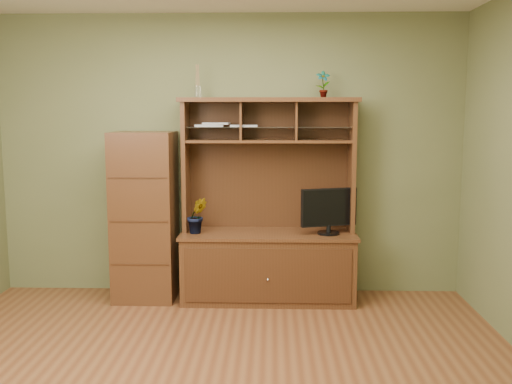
{
  "coord_description": "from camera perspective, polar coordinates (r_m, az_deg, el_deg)",
  "views": [
    {
      "loc": [
        0.42,
        -3.54,
        1.76
      ],
      "look_at": [
        0.28,
        1.2,
        1.1
      ],
      "focal_mm": 40.0,
      "sensor_mm": 36.0,
      "label": 1
    }
  ],
  "objects": [
    {
      "name": "room",
      "position": [
        3.59,
        -5.03,
        1.32
      ],
      "size": [
        4.54,
        4.04,
        2.74
      ],
      "color": "brown",
      "rests_on": "ground"
    },
    {
      "name": "media_hutch",
      "position": [
        5.41,
        1.23,
        -5.33
      ],
      "size": [
        1.66,
        0.61,
        1.9
      ],
      "color": "#432413",
      "rests_on": "room"
    },
    {
      "name": "monitor",
      "position": [
        5.28,
        7.3,
        -1.81
      ],
      "size": [
        0.52,
        0.21,
        0.42
      ],
      "rotation": [
        0.0,
        0.0,
        0.31
      ],
      "color": "black",
      "rests_on": "media_hutch"
    },
    {
      "name": "orchid_plant",
      "position": [
        5.31,
        -5.91,
        -2.35
      ],
      "size": [
        0.22,
        0.19,
        0.34
      ],
      "primitive_type": "imported",
      "rotation": [
        0.0,
        0.0,
        0.26
      ],
      "color": "#31561D",
      "rests_on": "media_hutch"
    },
    {
      "name": "top_plant",
      "position": [
        5.37,
        6.72,
        10.67
      ],
      "size": [
        0.13,
        0.09,
        0.25
      ],
      "primitive_type": "imported",
      "rotation": [
        0.0,
        0.0,
        0.01
      ],
      "color": "#386724",
      "rests_on": "media_hutch"
    },
    {
      "name": "reed_diffuser",
      "position": [
        5.4,
        -5.87,
        10.61
      ],
      "size": [
        0.06,
        0.06,
        0.3
      ],
      "color": "silver",
      "rests_on": "media_hutch"
    },
    {
      "name": "magazines",
      "position": [
        5.37,
        -3.36,
        6.71
      ],
      "size": [
        0.59,
        0.22,
        0.04
      ],
      "color": "#A9A9AE",
      "rests_on": "media_hutch"
    },
    {
      "name": "side_cabinet",
      "position": [
        5.48,
        -11.04,
        -2.39
      ],
      "size": [
        0.57,
        0.52,
        1.59
      ],
      "color": "#432413",
      "rests_on": "room"
    }
  ]
}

